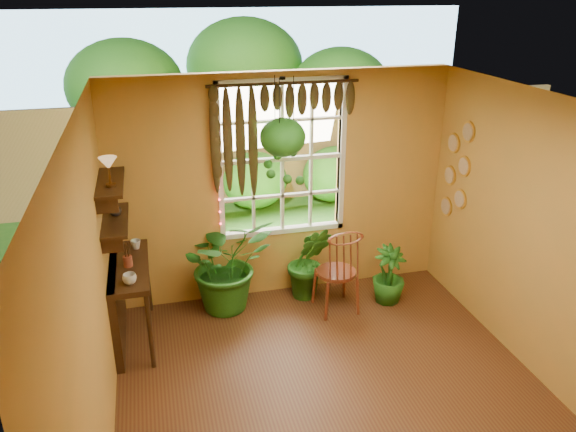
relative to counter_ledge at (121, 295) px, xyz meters
name	(u,v)px	position (x,y,z in m)	size (l,w,h in m)	color
floor	(342,409)	(1.91, -1.60, -0.55)	(4.50, 4.50, 0.00)	#583319
ceiling	(356,114)	(1.91, -1.60, 2.15)	(4.50, 4.50, 0.00)	silver
wall_back	(283,188)	(1.91, 0.65, 0.80)	(4.00, 4.00, 0.00)	#BD9040
wall_left	(92,311)	(-0.09, -1.60, 0.80)	(4.50, 4.50, 0.00)	#BD9040
wall_right	(558,252)	(3.91, -1.60, 0.80)	(4.50, 4.50, 0.00)	#BD9040
window	(282,159)	(1.91, 0.68, 1.15)	(1.52, 0.10, 1.86)	white
valance_vine	(277,112)	(1.82, 0.56, 1.73)	(1.70, 0.12, 1.10)	#321D0D
string_lights	(217,162)	(1.15, 0.59, 1.20)	(0.03, 0.03, 1.54)	#FF2633
wall_plates	(456,171)	(3.89, 0.19, 1.00)	(0.04, 0.32, 1.10)	#EDE3C2
counter_ledge	(121,295)	(0.00, 0.00, 0.00)	(0.40, 1.20, 0.90)	#321D0D
shelf_lower	(115,221)	(0.03, 0.00, 0.85)	(0.25, 0.90, 0.04)	#321D0D
shelf_upper	(110,182)	(0.03, 0.00, 1.25)	(0.25, 0.90, 0.04)	#321D0D
backyard	(238,112)	(2.15, 5.27, 0.73)	(14.00, 10.00, 12.00)	#1D5418
windsor_chair	(337,283)	(2.40, 0.01, -0.19)	(0.50, 0.53, 1.24)	maroon
potted_plant_left	(227,262)	(1.18, 0.41, 0.03)	(1.05, 0.91, 1.17)	#1A5215
potted_plant_mid	(309,262)	(2.17, 0.39, -0.08)	(0.52, 0.42, 0.95)	#1A5215
potted_plant_right	(389,275)	(3.06, 0.06, -0.20)	(0.40, 0.40, 0.71)	#1A5215
hanging_basket	(283,142)	(1.82, 0.30, 1.45)	(0.49, 0.49, 1.19)	black
cup_a	(130,279)	(0.13, -0.42, 0.40)	(0.13, 0.13, 0.10)	silver
cup_b	(136,244)	(0.19, 0.37, 0.40)	(0.11, 0.11, 0.10)	beige
brush_jar	(127,254)	(0.11, -0.04, 0.48)	(0.09, 0.09, 0.34)	brown
shelf_vase	(115,209)	(0.04, 0.10, 0.93)	(0.12, 0.12, 0.13)	#B2AD99
tiffany_lamp	(108,165)	(0.05, -0.17, 1.47)	(0.17, 0.17, 0.28)	brown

